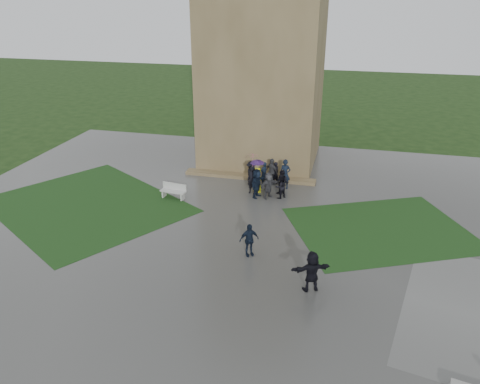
% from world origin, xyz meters
% --- Properties ---
extents(ground, '(120.00, 120.00, 0.00)m').
position_xyz_m(ground, '(0.00, 0.00, 0.00)').
color(ground, black).
extents(plaza, '(34.00, 34.00, 0.02)m').
position_xyz_m(plaza, '(0.00, 2.00, 0.01)').
color(plaza, '#3A3A38').
rests_on(plaza, ground).
extents(lawn_inset_left, '(14.10, 13.46, 0.01)m').
position_xyz_m(lawn_inset_left, '(-8.50, 4.00, 0.03)').
color(lawn_inset_left, black).
rests_on(lawn_inset_left, plaza).
extents(lawn_inset_right, '(11.12, 10.15, 0.01)m').
position_xyz_m(lawn_inset_right, '(8.50, 5.00, 0.03)').
color(lawn_inset_right, black).
rests_on(lawn_inset_right, plaza).
extents(tower, '(8.00, 8.00, 18.00)m').
position_xyz_m(tower, '(0.00, 15.00, 9.00)').
color(tower, brown).
rests_on(tower, ground).
extents(tower_plinth, '(9.00, 0.80, 0.22)m').
position_xyz_m(tower_plinth, '(0.00, 10.60, 0.13)').
color(tower_plinth, brown).
rests_on(tower_plinth, plaza).
extents(bench, '(1.67, 0.72, 0.94)m').
position_xyz_m(bench, '(-3.83, 6.25, 0.50)').
color(bench, '#B5B5B0').
rests_on(bench, plaza).
extents(visitor_cluster, '(3.13, 3.73, 2.64)m').
position_xyz_m(visitor_cluster, '(1.39, 8.46, 1.06)').
color(visitor_cluster, black).
rests_on(visitor_cluster, plaza).
extents(pedestrian_mid, '(1.12, 1.01, 1.67)m').
position_xyz_m(pedestrian_mid, '(2.18, 0.74, 0.86)').
color(pedestrian_mid, black).
rests_on(pedestrian_mid, plaza).
extents(pedestrian_near, '(1.81, 1.29, 1.85)m').
position_xyz_m(pedestrian_near, '(5.39, -1.44, 0.95)').
color(pedestrian_near, black).
rests_on(pedestrian_near, plaza).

